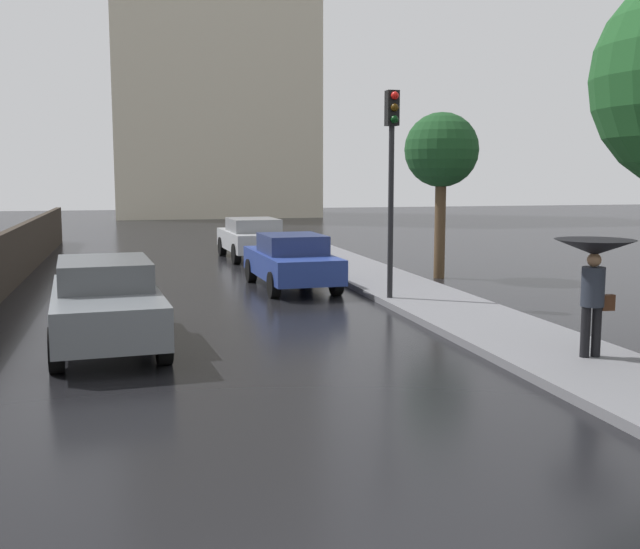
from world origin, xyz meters
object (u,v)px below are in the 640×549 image
car_blue_mid_road (291,261)px  car_grey_far_ahead (106,302)px  traffic_light (392,156)px  street_tree_mid (441,152)px  car_silver_near_kerb (252,237)px  pedestrian_with_umbrella_far (594,260)px

car_blue_mid_road → car_grey_far_ahead: size_ratio=0.96×
traffic_light → street_tree_mid: size_ratio=0.99×
car_silver_near_kerb → car_blue_mid_road: 6.93m
car_silver_near_kerb → car_grey_far_ahead: car_grey_far_ahead is taller
car_silver_near_kerb → car_grey_far_ahead: 13.39m
traffic_light → pedestrian_with_umbrella_far: bearing=-79.5°
car_silver_near_kerb → street_tree_mid: size_ratio=0.91×
car_silver_near_kerb → car_grey_far_ahead: size_ratio=0.92×
car_grey_far_ahead → street_tree_mid: (8.71, 6.63, 2.70)m
car_grey_far_ahead → traffic_light: traffic_light is taller
car_silver_near_kerb → car_blue_mid_road: size_ratio=0.96×
pedestrian_with_umbrella_far → car_silver_near_kerb: bearing=-77.4°
traffic_light → street_tree_mid: traffic_light is taller
car_silver_near_kerb → street_tree_mid: (4.30, -6.01, 2.72)m
pedestrian_with_umbrella_far → street_tree_mid: bearing=-96.5°
pedestrian_with_umbrella_far → traffic_light: 6.28m
car_grey_far_ahead → street_tree_mid: bearing=-146.9°
car_grey_far_ahead → street_tree_mid: street_tree_mid is taller
pedestrian_with_umbrella_far → street_tree_mid: 10.01m
car_silver_near_kerb → car_blue_mid_road: car_silver_near_kerb is taller
car_blue_mid_road → pedestrian_with_umbrella_far: pedestrian_with_umbrella_far is taller
traffic_light → street_tree_mid: 4.64m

